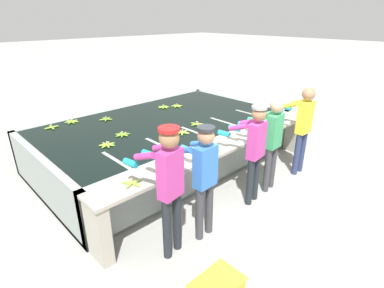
% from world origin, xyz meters
% --- Properties ---
extents(ground_plane, '(80.00, 80.00, 0.00)m').
position_xyz_m(ground_plane, '(0.00, 0.00, 0.00)').
color(ground_plane, '#999993').
rests_on(ground_plane, ground).
extents(wash_tank, '(5.07, 3.01, 0.90)m').
position_xyz_m(wash_tank, '(0.00, 1.94, 0.44)').
color(wash_tank, gray).
rests_on(wash_tank, ground).
extents(work_ledge, '(5.07, 0.45, 0.90)m').
position_xyz_m(work_ledge, '(0.00, 0.22, 0.65)').
color(work_ledge, '#A8A393').
rests_on(work_ledge, ground).
extents(worker_0, '(0.48, 0.75, 1.77)m').
position_xyz_m(worker_0, '(-1.70, -0.29, 1.09)').
color(worker_0, '#1E2328').
rests_on(worker_0, ground).
extents(worker_1, '(0.42, 0.72, 1.65)m').
position_xyz_m(worker_1, '(-1.15, -0.33, 1.00)').
color(worker_1, '#38383D').
rests_on(worker_1, ground).
extents(worker_2, '(0.46, 0.74, 1.67)m').
position_xyz_m(worker_2, '(0.04, -0.30, 1.01)').
color(worker_2, '#1E2328').
rests_on(worker_2, ground).
extents(worker_3, '(0.45, 0.73, 1.67)m').
position_xyz_m(worker_3, '(0.59, -0.27, 1.00)').
color(worker_3, '#38383D').
rests_on(worker_3, ground).
extents(worker_4, '(0.41, 0.72, 1.72)m').
position_xyz_m(worker_4, '(1.55, -0.33, 1.04)').
color(worker_4, navy).
rests_on(worker_4, ground).
extents(banana_bunch_floating_0, '(0.27, 0.28, 0.08)m').
position_xyz_m(banana_bunch_floating_0, '(-0.21, 1.11, 0.92)').
color(banana_bunch_floating_0, '#9EC642').
rests_on(banana_bunch_floating_0, wash_tank).
extents(banana_bunch_floating_1, '(0.27, 0.28, 0.08)m').
position_xyz_m(banana_bunch_floating_1, '(-1.07, 1.79, 0.92)').
color(banana_bunch_floating_1, '#75A333').
rests_on(banana_bunch_floating_1, wash_tank).
extents(banana_bunch_floating_2, '(0.28, 0.28, 0.08)m').
position_xyz_m(banana_bunch_floating_2, '(-1.51, 1.56, 0.92)').
color(banana_bunch_floating_2, '#8CB738').
rests_on(banana_bunch_floating_2, wash_tank).
extents(banana_bunch_floating_3, '(0.28, 0.27, 0.08)m').
position_xyz_m(banana_bunch_floating_3, '(-0.84, 2.79, 0.92)').
color(banana_bunch_floating_3, '#75A333').
rests_on(banana_bunch_floating_3, wash_tank).
extents(banana_bunch_floating_4, '(0.28, 0.28, 0.08)m').
position_xyz_m(banana_bunch_floating_4, '(-1.43, 3.14, 0.92)').
color(banana_bunch_floating_4, '#8CB738').
rests_on(banana_bunch_floating_4, wash_tank).
extents(banana_bunch_floating_5, '(0.27, 0.27, 0.08)m').
position_xyz_m(banana_bunch_floating_5, '(-0.96, 0.83, 0.92)').
color(banana_bunch_floating_5, '#75A333').
rests_on(banana_bunch_floating_5, wash_tank).
extents(banana_bunch_floating_6, '(0.28, 0.28, 0.08)m').
position_xyz_m(banana_bunch_floating_6, '(-1.85, 3.07, 0.92)').
color(banana_bunch_floating_6, '#8CB738').
rests_on(banana_bunch_floating_6, wash_tank).
extents(banana_bunch_floating_7, '(0.28, 0.28, 0.08)m').
position_xyz_m(banana_bunch_floating_7, '(0.59, 2.66, 0.92)').
color(banana_bunch_floating_7, '#7FAD33').
rests_on(banana_bunch_floating_7, wash_tank).
extents(banana_bunch_floating_8, '(0.27, 0.28, 0.08)m').
position_xyz_m(banana_bunch_floating_8, '(0.30, 1.26, 0.92)').
color(banana_bunch_floating_8, '#7FAD33').
rests_on(banana_bunch_floating_8, wash_tank).
extents(banana_bunch_floating_9, '(0.27, 0.28, 0.08)m').
position_xyz_m(banana_bunch_floating_9, '(0.88, 2.52, 0.92)').
color(banana_bunch_floating_9, '#8CB738').
rests_on(banana_bunch_floating_9, wash_tank).
extents(banana_bunch_ledge_0, '(0.27, 0.27, 0.08)m').
position_xyz_m(banana_bunch_ledge_0, '(-1.91, 0.21, 0.92)').
color(banana_bunch_ledge_0, '#93BC3D').
rests_on(banana_bunch_ledge_0, work_ledge).
extents(knife_0, '(0.32, 0.20, 0.02)m').
position_xyz_m(knife_0, '(-1.34, 0.17, 0.91)').
color(knife_0, silver).
rests_on(knife_0, work_ledge).
extents(knife_1, '(0.17, 0.33, 0.02)m').
position_xyz_m(knife_1, '(-0.33, 0.22, 0.91)').
color(knife_1, silver).
rests_on(knife_1, work_ledge).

